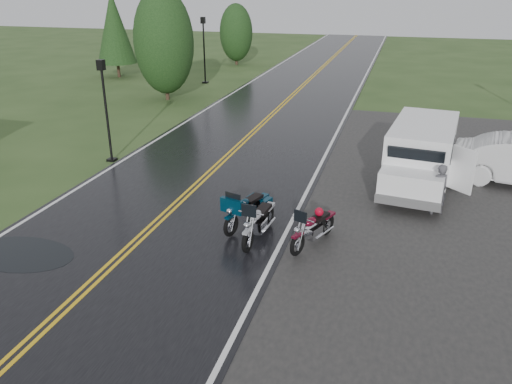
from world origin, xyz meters
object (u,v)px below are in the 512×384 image
Objects in this scene: motorcycle_teal at (231,217)px; lamp_post_near_left at (106,112)px; motorcycle_red at (298,236)px; person_at_van at (438,190)px; van_white at (386,169)px; lamp_post_far_left at (204,50)px; motorcycle_silver at (248,232)px.

lamp_post_near_left is at bearing 160.59° from motorcycle_teal.
person_at_van reaches higher than motorcycle_red.
motorcycle_teal is at bearing -128.81° from van_white.
lamp_post_far_left is at bearing 138.63° from motorcycle_red.
lamp_post_far_left is (-9.21, 21.37, 1.60)m from motorcycle_teal.
lamp_post_near_left reaches higher than motorcycle_teal.
van_white is 1.25× the size of lamp_post_far_left.
lamp_post_near_left is at bearing -178.61° from van_white.
motorcycle_silver is (-1.27, -0.19, 0.04)m from motorcycle_red.
lamp_post_far_left reaches higher than motorcycle_teal.
motorcycle_silver is 0.49× the size of lamp_post_far_left.
motorcycle_red is at bearing -107.06° from van_white.
motorcycle_red is 1.28m from motorcycle_silver.
lamp_post_far_left reaches higher than van_white.
motorcycle_teal reaches higher than motorcycle_red.
lamp_post_near_left reaches higher than motorcycle_red.
motorcycle_teal is 8.33m from lamp_post_near_left.
van_white is at bearing -49.92° from person_at_van.
motorcycle_teal is 23.32m from lamp_post_far_left.
person_at_van is (3.52, 3.72, 0.19)m from motorcycle_red.
van_white is (3.20, 4.51, 0.45)m from motorcycle_silver.
motorcycle_teal is 1.01m from motorcycle_silver.
person_at_van is at bearing -51.03° from lamp_post_far_left.
lamp_post_far_left reaches higher than motorcycle_red.
motorcycle_teal is 0.54× the size of lamp_post_near_left.
lamp_post_far_left reaches higher than person_at_van.
motorcycle_red is 10.24m from lamp_post_near_left.
motorcycle_red is at bearing 1.57° from motorcycle_teal.
motorcycle_silver is at bearing -29.17° from motorcycle_teal.
lamp_post_far_left is at bearing -80.39° from person_at_van.
lamp_post_far_left is at bearing 129.88° from motorcycle_teal.
van_white is 10.64m from lamp_post_near_left.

